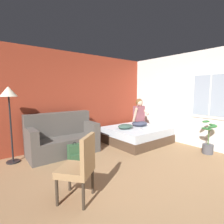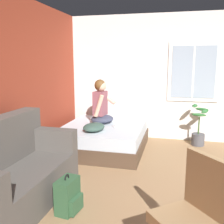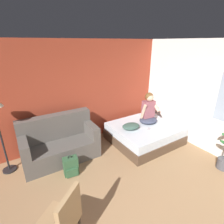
# 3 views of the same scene
# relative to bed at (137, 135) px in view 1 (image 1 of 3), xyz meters

# --- Properties ---
(ground_plane) EXTENTS (40.00, 40.00, 0.00)m
(ground_plane) POSITION_rel_bed_xyz_m (-1.80, -2.07, -0.24)
(ground_plane) COLOR #93704C
(wall_back_accent) EXTENTS (10.64, 0.16, 2.70)m
(wall_back_accent) POSITION_rel_bed_xyz_m (-1.80, 1.08, 1.11)
(wall_back_accent) COLOR #993823
(wall_back_accent) RESTS_ON ground
(bed) EXTENTS (1.74, 1.57, 0.48)m
(bed) POSITION_rel_bed_xyz_m (0.00, 0.00, 0.00)
(bed) COLOR #4C3828
(bed) RESTS_ON ground
(couch) EXTENTS (1.72, 0.86, 1.04)m
(couch) POSITION_rel_bed_xyz_m (-2.21, 0.50, 0.16)
(couch) COLOR #514C47
(couch) RESTS_ON ground
(side_chair) EXTENTS (0.65, 0.65, 0.98)m
(side_chair) POSITION_rel_bed_xyz_m (-2.78, -1.52, 0.30)
(side_chair) COLOR #382D23
(side_chair) RESTS_ON ground
(person_seated) EXTENTS (0.56, 0.49, 0.88)m
(person_seated) POSITION_rel_bed_xyz_m (0.21, 0.11, 0.60)
(person_seated) COLOR #383D51
(person_seated) RESTS_ON bed
(backpack) EXTENTS (0.32, 0.26, 0.46)m
(backpack) POSITION_rel_bed_xyz_m (-2.21, -0.20, -0.04)
(backpack) COLOR #2D5133
(backpack) RESTS_ON ground
(throw_pillow) EXTENTS (0.52, 0.41, 0.14)m
(throw_pillow) POSITION_rel_bed_xyz_m (-0.43, 0.06, 0.31)
(throw_pillow) COLOR #385147
(throw_pillow) RESTS_ON bed
(cell_phone) EXTENTS (0.16, 0.13, 0.01)m
(cell_phone) POSITION_rel_bed_xyz_m (-0.04, -0.22, 0.25)
(cell_phone) COLOR #B7B7BC
(cell_phone) RESTS_ON bed
(floor_lamp) EXTENTS (0.36, 0.36, 1.70)m
(floor_lamp) POSITION_rel_bed_xyz_m (-3.32, 0.64, 1.19)
(floor_lamp) COLOR black
(floor_lamp) RESTS_ON ground
(potted_plant) EXTENTS (0.39, 0.37, 0.85)m
(potted_plant) POSITION_rel_bed_xyz_m (0.70, -1.82, 0.07)
(potted_plant) COLOR #4C4C51
(potted_plant) RESTS_ON ground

